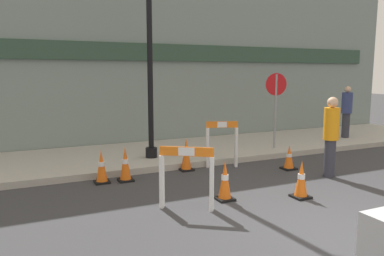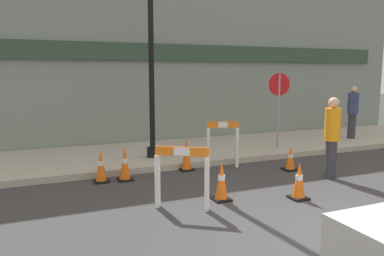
{
  "view_description": "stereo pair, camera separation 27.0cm",
  "coord_description": "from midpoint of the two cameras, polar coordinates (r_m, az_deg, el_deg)",
  "views": [
    {
      "loc": [
        -3.89,
        -3.18,
        2.2
      ],
      "look_at": [
        -0.53,
        4.19,
        1.0
      ],
      "focal_mm": 35.0,
      "sensor_mm": 36.0,
      "label": 1
    },
    {
      "loc": [
        -3.64,
        -3.29,
        2.2
      ],
      "look_at": [
        -0.53,
        4.19,
        1.0
      ],
      "focal_mm": 35.0,
      "sensor_mm": 36.0,
      "label": 2
    }
  ],
  "objects": [
    {
      "name": "barricade_0",
      "position": [
        8.76,
        5.57,
        -2.32
      ],
      "size": [
        0.74,
        0.36,
        1.08
      ],
      "rotation": [
        0.0,
        0.0,
        2.81
      ],
      "color": "white",
      "rests_on": "ground_plane"
    },
    {
      "name": "person_worker",
      "position": [
        8.31,
        21.43,
        -0.97
      ],
      "size": [
        0.42,
        0.42,
        1.7
      ],
      "rotation": [
        0.0,
        0.0,
        2.75
      ],
      "color": "#33333D",
      "rests_on": "ground_plane"
    },
    {
      "name": "traffic_cone_5",
      "position": [
        6.9,
        17.09,
        -7.71
      ],
      "size": [
        0.3,
        0.3,
        0.67
      ],
      "color": "black",
      "rests_on": "ground_plane"
    },
    {
      "name": "stop_sign",
      "position": [
        10.34,
        13.82,
        4.41
      ],
      "size": [
        0.59,
        0.13,
        2.05
      ],
      "rotation": [
        0.0,
        0.0,
        2.95
      ],
      "color": "gray",
      "rests_on": "sidewalk_slab"
    },
    {
      "name": "ground_plane",
      "position": [
        5.43,
        25.38,
        -16.35
      ],
      "size": [
        60.0,
        60.0,
        0.0
      ],
      "primitive_type": "plane",
      "color": "#38383A"
    },
    {
      "name": "sidewalk_slab",
      "position": [
        10.23,
        -0.47,
        -3.58
      ],
      "size": [
        18.0,
        3.07,
        0.14
      ],
      "color": "#ADA89E",
      "rests_on": "ground_plane"
    },
    {
      "name": "storefront_facade",
      "position": [
        11.52,
        -3.56,
        11.17
      ],
      "size": [
        18.0,
        0.22,
        5.5
      ],
      "color": "gray",
      "rests_on": "ground_plane"
    },
    {
      "name": "person_pedestrian",
      "position": [
        12.8,
        23.84,
        2.44
      ],
      "size": [
        0.45,
        0.45,
        1.63
      ],
      "rotation": [
        0.0,
        0.0,
        3.66
      ],
      "color": "#33333D",
      "rests_on": "sidewalk_slab"
    },
    {
      "name": "traffic_cone_0",
      "position": [
        8.47,
        0.07,
        -4.12
      ],
      "size": [
        0.3,
        0.3,
        0.74
      ],
      "color": "black",
      "rests_on": "ground_plane"
    },
    {
      "name": "traffic_cone_1",
      "position": [
        6.56,
        5.7,
        -8.06
      ],
      "size": [
        0.3,
        0.3,
        0.71
      ],
      "color": "black",
      "rests_on": "ground_plane"
    },
    {
      "name": "traffic_cone_4",
      "position": [
        7.78,
        -12.73,
        -5.71
      ],
      "size": [
        0.3,
        0.3,
        0.68
      ],
      "color": "black",
      "rests_on": "ground_plane"
    },
    {
      "name": "traffic_cone_3",
      "position": [
        8.84,
        15.6,
        -4.49
      ],
      "size": [
        0.3,
        0.3,
        0.57
      ],
      "color": "black",
      "rests_on": "ground_plane"
    },
    {
      "name": "barricade_1",
      "position": [
        6.07,
        -0.27,
        -7.25
      ],
      "size": [
        0.8,
        0.6,
        1.03
      ],
      "rotation": [
        0.0,
        0.0,
        5.69
      ],
      "color": "white",
      "rests_on": "ground_plane"
    },
    {
      "name": "traffic_cone_2",
      "position": [
        7.8,
        -9.25,
        -5.42
      ],
      "size": [
        0.3,
        0.3,
        0.72
      ],
      "color": "black",
      "rests_on": "ground_plane"
    }
  ]
}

